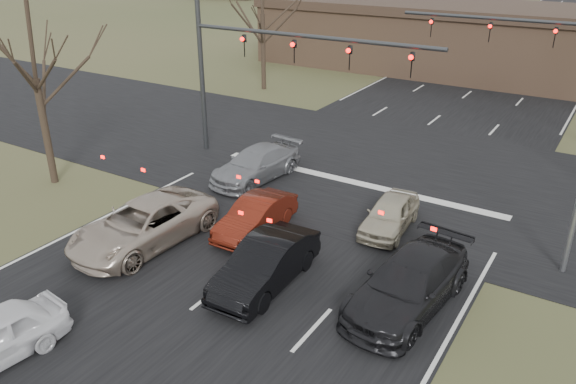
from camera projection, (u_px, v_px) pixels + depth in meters
name	position (u px, v px, depth m)	size (l,w,h in m)	color
ground	(144.00, 347.00, 15.06)	(360.00, 360.00, 0.00)	#404927
road_main	(541.00, 37.00, 61.45)	(14.00, 300.00, 0.02)	black
road_cross	(373.00, 168.00, 26.65)	(200.00, 14.00, 0.02)	black
building	(524.00, 44.00, 42.38)	(42.40, 10.40, 5.30)	#825F46
mast_arm_near	(256.00, 57.00, 25.51)	(12.12, 0.24, 8.00)	#383A3D
mast_arm_far	(560.00, 48.00, 27.80)	(11.12, 0.24, 8.00)	#383A3D
tree_left_near	(27.00, 32.00, 22.49)	(5.10, 5.10, 8.50)	black
car_silver_suv	(144.00, 224.00, 19.83)	(2.60, 5.65, 1.57)	#BCAB98
car_black_hatch	(266.00, 264.00, 17.48)	(1.59, 4.55, 1.50)	black
car_charcoal_sedan	(408.00, 284.00, 16.44)	(2.16, 5.31, 1.54)	black
car_grey_ahead	(256.00, 164.00, 25.24)	(1.98, 4.88, 1.42)	gray
car_red_ahead	(256.00, 216.00, 20.68)	(1.38, 3.96, 1.30)	#5A180C
car_silver_ahead	(390.00, 214.00, 20.88)	(1.50, 3.73, 1.27)	#BFB69B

